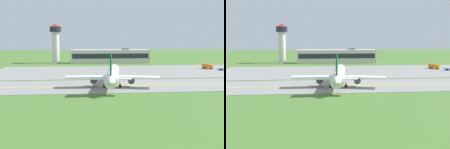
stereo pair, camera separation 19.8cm
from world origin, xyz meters
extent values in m
plane|color=#47702D|center=(0.00, 0.00, 0.00)|extent=(500.00, 500.00, 0.00)
cube|color=gray|center=(0.00, 0.00, 0.05)|extent=(240.00, 28.00, 0.10)
cube|color=gray|center=(10.00, 42.00, 0.05)|extent=(140.00, 52.00, 0.10)
cube|color=yellow|center=(0.00, 0.00, 0.11)|extent=(220.00, 0.60, 0.01)
cylinder|color=white|center=(-7.14, -1.41, 4.20)|extent=(8.45, 34.23, 4.00)
cone|color=white|center=(-4.74, 16.63, 4.20)|extent=(4.11, 3.08, 3.80)
cone|color=white|center=(-9.57, -19.65, 4.60)|extent=(3.79, 3.62, 3.40)
cube|color=gold|center=(-7.14, -1.41, 3.70)|extent=(8.17, 31.54, 0.36)
cube|color=#1E232D|center=(-5.03, 14.45, 4.90)|extent=(3.61, 2.23, 0.70)
cube|color=white|center=(-15.86, -2.47, 3.70)|extent=(15.03, 4.91, 0.50)
cylinder|color=#47474C|center=(-13.61, -0.75, 2.30)|extent=(2.73, 3.67, 2.30)
cylinder|color=black|center=(-13.40, 0.83, 2.30)|extent=(2.11, 0.53, 2.10)
cube|color=white|center=(0.99, -4.71, 3.70)|extent=(15.74, 8.65, 0.50)
cylinder|color=#47474C|center=(-0.72, -2.47, 2.30)|extent=(2.73, 3.67, 2.30)
cylinder|color=black|center=(-0.51, -0.88, 2.30)|extent=(2.11, 0.53, 2.10)
cube|color=#145938|center=(-9.12, -16.28, 9.45)|extent=(0.98, 4.41, 6.50)
cube|color=white|center=(-12.32, -16.06, 5.00)|extent=(6.06, 2.57, 0.30)
cube|color=white|center=(-5.97, -16.90, 5.00)|extent=(6.40, 3.74, 0.30)
cylinder|color=slate|center=(-5.42, 11.47, 1.38)|extent=(0.24, 0.24, 1.65)
cylinder|color=black|center=(-5.42, 11.47, 0.55)|extent=(0.49, 1.14, 1.10)
cylinder|color=slate|center=(-9.98, -3.05, 1.38)|extent=(0.24, 0.24, 1.65)
cylinder|color=black|center=(-10.25, -3.02, 0.55)|extent=(0.49, 1.14, 1.10)
cylinder|color=black|center=(-9.71, -3.09, 0.55)|extent=(0.49, 1.14, 1.10)
cylinder|color=slate|center=(-4.83, -3.74, 1.38)|extent=(0.24, 0.24, 1.65)
cylinder|color=black|center=(-5.10, -3.70, 0.55)|extent=(0.49, 1.14, 1.10)
cylinder|color=black|center=(-4.55, -3.77, 0.55)|extent=(0.49, 1.14, 1.10)
cube|color=#264CA5|center=(52.86, 41.05, 0.80)|extent=(4.88, 2.83, 0.40)
cylinder|color=black|center=(52.13, 42.24, 0.45)|extent=(0.94, 0.44, 0.90)
cylinder|color=black|center=(51.78, 40.17, 0.45)|extent=(0.94, 0.44, 0.90)
cube|color=orange|center=(49.47, 46.75, 1.50)|extent=(2.67, 2.62, 1.80)
cube|color=#1E232D|center=(49.90, 46.12, 1.81)|extent=(1.58, 1.14, 0.81)
cube|color=orange|center=(47.76, 49.22, 1.60)|extent=(4.12, 4.65, 2.00)
cylinder|color=orange|center=(49.47, 46.75, 2.50)|extent=(0.20, 0.20, 0.18)
cylinder|color=black|center=(50.29, 47.32, 0.45)|extent=(0.76, 0.91, 0.90)
cylinder|color=black|center=(48.64, 46.18, 0.45)|extent=(0.76, 0.91, 0.90)
cylinder|color=black|center=(48.15, 50.51, 0.45)|extent=(0.76, 0.91, 0.90)
cylinder|color=black|center=(46.42, 49.31, 0.45)|extent=(0.76, 0.91, 0.90)
cube|color=beige|center=(0.23, 88.37, 4.15)|extent=(49.58, 9.44, 8.30)
cube|color=#1E232D|center=(0.23, 83.60, 4.57)|extent=(47.60, 0.10, 2.99)
cube|color=slate|center=(10.15, 88.37, 8.90)|extent=(4.00, 4.00, 1.20)
cylinder|color=silver|center=(-33.94, 90.75, 9.73)|extent=(4.40, 4.40, 19.45)
cylinder|color=#1E232D|center=(-33.94, 90.75, 21.05)|extent=(7.20, 7.20, 3.20)
cone|color=maroon|center=(-33.94, 90.75, 23.55)|extent=(7.60, 7.60, 1.80)
cone|color=orange|center=(11.52, -12.58, 0.30)|extent=(0.44, 0.44, 0.60)
cone|color=orange|center=(-10.79, 11.69, 0.30)|extent=(0.44, 0.44, 0.60)
cone|color=orange|center=(12.94, 11.65, 0.30)|extent=(0.44, 0.44, 0.60)
camera|label=1|loc=(-17.73, -107.48, 18.29)|focal=49.66mm
camera|label=2|loc=(-17.54, -107.50, 18.29)|focal=49.66mm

